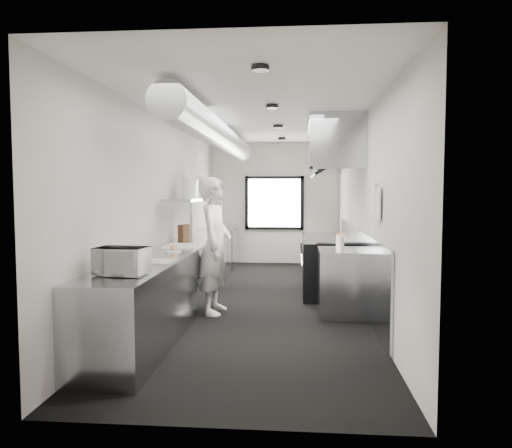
% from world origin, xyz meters
% --- Properties ---
extents(floor, '(3.00, 8.00, 0.01)m').
position_xyz_m(floor, '(0.00, 0.00, 0.00)').
color(floor, black).
rests_on(floor, ground).
extents(ceiling, '(3.00, 8.00, 0.01)m').
position_xyz_m(ceiling, '(0.00, 0.00, 2.80)').
color(ceiling, white).
rests_on(ceiling, wall_back).
extents(wall_back, '(3.00, 0.02, 2.80)m').
position_xyz_m(wall_back, '(0.00, 4.00, 1.40)').
color(wall_back, beige).
rests_on(wall_back, floor).
extents(wall_front, '(3.00, 0.02, 2.80)m').
position_xyz_m(wall_front, '(0.00, -4.00, 1.40)').
color(wall_front, beige).
rests_on(wall_front, floor).
extents(wall_left, '(0.02, 8.00, 2.80)m').
position_xyz_m(wall_left, '(-1.50, 0.00, 1.40)').
color(wall_left, beige).
rests_on(wall_left, floor).
extents(wall_right, '(0.02, 8.00, 2.80)m').
position_xyz_m(wall_right, '(1.50, 0.00, 1.40)').
color(wall_right, beige).
rests_on(wall_right, floor).
extents(wall_cladding, '(0.03, 5.50, 1.10)m').
position_xyz_m(wall_cladding, '(1.48, 0.30, 0.55)').
color(wall_cladding, '#9B9FAA').
rests_on(wall_cladding, wall_right).
extents(hvac_duct, '(0.40, 6.40, 0.40)m').
position_xyz_m(hvac_duct, '(-0.70, 0.40, 2.55)').
color(hvac_duct, '#9C9FA5').
rests_on(hvac_duct, ceiling).
extents(service_window, '(1.36, 0.05, 1.25)m').
position_xyz_m(service_window, '(0.00, 3.96, 1.40)').
color(service_window, white).
rests_on(service_window, wall_back).
extents(exhaust_hood, '(0.81, 2.20, 0.88)m').
position_xyz_m(exhaust_hood, '(1.10, 0.70, 2.39)').
color(exhaust_hood, '#9B9FAA').
rests_on(exhaust_hood, ceiling).
extents(prep_counter, '(0.70, 6.00, 0.90)m').
position_xyz_m(prep_counter, '(-1.15, -0.50, 0.45)').
color(prep_counter, '#9B9FAA').
rests_on(prep_counter, floor).
extents(pass_shelf, '(0.45, 3.00, 0.68)m').
position_xyz_m(pass_shelf, '(-1.19, 1.00, 1.54)').
color(pass_shelf, '#9B9FAA').
rests_on(pass_shelf, prep_counter).
extents(range, '(0.88, 1.60, 0.94)m').
position_xyz_m(range, '(1.04, 0.70, 0.47)').
color(range, black).
rests_on(range, floor).
extents(bottle_station, '(0.65, 0.80, 0.90)m').
position_xyz_m(bottle_station, '(1.15, -0.70, 0.45)').
color(bottle_station, '#9B9FAA').
rests_on(bottle_station, floor).
extents(far_work_table, '(0.70, 1.20, 0.90)m').
position_xyz_m(far_work_table, '(-1.15, 3.20, 0.45)').
color(far_work_table, '#9B9FAA').
rests_on(far_work_table, floor).
extents(notice_sheet_a, '(0.02, 0.28, 0.38)m').
position_xyz_m(notice_sheet_a, '(1.47, -1.20, 1.60)').
color(notice_sheet_a, white).
rests_on(notice_sheet_a, wall_right).
extents(notice_sheet_b, '(0.02, 0.28, 0.38)m').
position_xyz_m(notice_sheet_b, '(1.47, -1.55, 1.55)').
color(notice_sheet_b, white).
rests_on(notice_sheet_b, wall_right).
extents(line_cook, '(0.48, 0.71, 1.88)m').
position_xyz_m(line_cook, '(-0.60, -0.72, 0.94)').
color(line_cook, silver).
rests_on(line_cook, floor).
extents(microwave, '(0.48, 0.38, 0.26)m').
position_xyz_m(microwave, '(-1.13, -2.88, 1.03)').
color(microwave, white).
rests_on(microwave, prep_counter).
extents(deli_tub_a, '(0.19, 0.19, 0.11)m').
position_xyz_m(deli_tub_a, '(-1.32, -2.72, 0.95)').
color(deli_tub_a, '#B8C2B2').
rests_on(deli_tub_a, prep_counter).
extents(deli_tub_b, '(0.16, 0.16, 0.09)m').
position_xyz_m(deli_tub_b, '(-1.31, -2.40, 0.95)').
color(deli_tub_b, '#B8C2B2').
rests_on(deli_tub_b, prep_counter).
extents(newspaper, '(0.32, 0.40, 0.01)m').
position_xyz_m(newspaper, '(-1.01, -2.01, 0.90)').
color(newspaper, silver).
rests_on(newspaper, prep_counter).
extents(small_plate, '(0.25, 0.25, 0.02)m').
position_xyz_m(small_plate, '(-1.08, -1.14, 0.91)').
color(small_plate, silver).
rests_on(small_plate, prep_counter).
extents(pastry, '(0.08, 0.08, 0.08)m').
position_xyz_m(pastry, '(-1.08, -1.14, 0.96)').
color(pastry, tan).
rests_on(pastry, small_plate).
extents(cutting_board, '(0.47, 0.62, 0.02)m').
position_xyz_m(cutting_board, '(-1.10, -0.56, 0.91)').
color(cutting_board, white).
rests_on(cutting_board, prep_counter).
extents(knife_block, '(0.18, 0.25, 0.25)m').
position_xyz_m(knife_block, '(-1.27, 0.35, 1.02)').
color(knife_block, brown).
rests_on(knife_block, prep_counter).
extents(plate_stack_a, '(0.27, 0.27, 0.28)m').
position_xyz_m(plate_stack_a, '(-1.19, 0.36, 1.71)').
color(plate_stack_a, silver).
rests_on(plate_stack_a, pass_shelf).
extents(plate_stack_b, '(0.29, 0.29, 0.34)m').
position_xyz_m(plate_stack_b, '(-1.23, 0.61, 1.74)').
color(plate_stack_b, silver).
rests_on(plate_stack_b, pass_shelf).
extents(plate_stack_c, '(0.31, 0.31, 0.33)m').
position_xyz_m(plate_stack_c, '(-1.22, 1.28, 1.74)').
color(plate_stack_c, silver).
rests_on(plate_stack_c, pass_shelf).
extents(plate_stack_d, '(0.25, 0.25, 0.38)m').
position_xyz_m(plate_stack_d, '(-1.22, 1.61, 1.76)').
color(plate_stack_d, silver).
rests_on(plate_stack_d, pass_shelf).
extents(squeeze_bottle_a, '(0.08, 0.08, 0.20)m').
position_xyz_m(squeeze_bottle_a, '(1.10, -0.98, 1.00)').
color(squeeze_bottle_a, white).
rests_on(squeeze_bottle_a, bottle_station).
extents(squeeze_bottle_b, '(0.08, 0.08, 0.19)m').
position_xyz_m(squeeze_bottle_b, '(1.09, -0.82, 1.00)').
color(squeeze_bottle_b, white).
rests_on(squeeze_bottle_b, bottle_station).
extents(squeeze_bottle_c, '(0.07, 0.07, 0.19)m').
position_xyz_m(squeeze_bottle_c, '(1.09, -0.66, 1.00)').
color(squeeze_bottle_c, white).
rests_on(squeeze_bottle_c, bottle_station).
extents(squeeze_bottle_d, '(0.08, 0.08, 0.20)m').
position_xyz_m(squeeze_bottle_d, '(1.11, -0.52, 1.00)').
color(squeeze_bottle_d, white).
rests_on(squeeze_bottle_d, bottle_station).
extents(squeeze_bottle_e, '(0.07, 0.07, 0.17)m').
position_xyz_m(squeeze_bottle_e, '(1.13, -0.40, 0.99)').
color(squeeze_bottle_e, white).
rests_on(squeeze_bottle_e, bottle_station).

